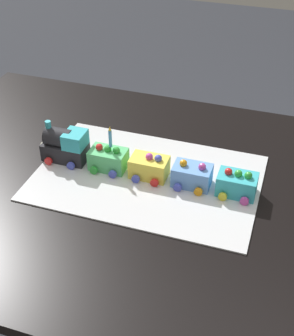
% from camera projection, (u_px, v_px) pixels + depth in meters
% --- Properties ---
extents(dining_table, '(1.40, 1.00, 0.74)m').
position_uv_depth(dining_table, '(136.00, 214.00, 1.34)').
color(dining_table, black).
rests_on(dining_table, ground).
extents(cake_board, '(0.60, 0.40, 0.00)m').
position_uv_depth(cake_board, '(147.00, 178.00, 1.29)').
color(cake_board, silver).
rests_on(cake_board, dining_table).
extents(cake_locomotive, '(0.14, 0.08, 0.12)m').
position_uv_depth(cake_locomotive, '(65.00, 145.00, 1.33)').
color(cake_locomotive, '#232328').
rests_on(cake_locomotive, cake_board).
extents(cake_car_hopper_mint_green, '(0.10, 0.08, 0.07)m').
position_uv_depth(cake_car_hopper_mint_green, '(108.00, 159.00, 1.31)').
color(cake_car_hopper_mint_green, '#59CC7A').
rests_on(cake_car_hopper_mint_green, cake_board).
extents(cake_car_tanker_lemon, '(0.10, 0.08, 0.07)m').
position_uv_depth(cake_car_tanker_lemon, '(149.00, 167.00, 1.28)').
color(cake_car_tanker_lemon, '#F4E04C').
rests_on(cake_car_tanker_lemon, cake_board).
extents(cake_car_gondola_sky_blue, '(0.10, 0.08, 0.07)m').
position_uv_depth(cake_car_gondola_sky_blue, '(192.00, 175.00, 1.25)').
color(cake_car_gondola_sky_blue, '#669EEA').
rests_on(cake_car_gondola_sky_blue, cake_board).
extents(cake_car_flatbed_turquoise, '(0.10, 0.08, 0.07)m').
position_uv_depth(cake_car_flatbed_turquoise, '(237.00, 184.00, 1.22)').
color(cake_car_flatbed_turquoise, '#38B7C6').
rests_on(cake_car_flatbed_turquoise, cake_board).
extents(birthday_candle, '(0.01, 0.01, 0.06)m').
position_uv_depth(birthday_candle, '(110.00, 137.00, 1.27)').
color(birthday_candle, '#4CA5E5').
rests_on(birthday_candle, cake_car_hopper_mint_green).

